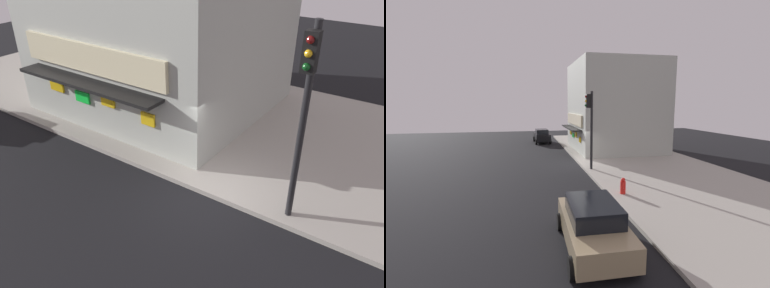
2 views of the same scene
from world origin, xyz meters
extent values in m
plane|color=black|center=(0.00, 0.00, 0.00)|extent=(54.38, 54.38, 0.00)
cube|color=#A39E93|center=(0.00, 5.02, 0.08)|extent=(36.25, 10.04, 0.17)
cube|color=#ADB2A8|center=(-5.54, 4.87, 4.52)|extent=(9.10, 8.07, 8.69)
cube|color=beige|center=(-5.54, 0.75, 3.24)|extent=(6.92, 0.16, 1.05)
cube|color=black|center=(-5.54, 0.40, 2.42)|extent=(6.55, 0.90, 0.12)
cube|color=yellow|center=(-7.78, 0.77, 1.75)|extent=(0.76, 0.08, 0.48)
cube|color=#19E53F|center=(-6.30, 0.77, 1.59)|extent=(0.73, 0.08, 0.43)
cube|color=yellow|center=(-4.91, 0.77, 1.81)|extent=(0.65, 0.08, 0.50)
cube|color=yellow|center=(-3.01, 0.77, 1.56)|extent=(0.58, 0.08, 0.46)
cylinder|color=black|center=(2.41, 0.47, 2.91)|extent=(0.18, 0.18, 5.48)
cube|color=black|center=(2.41, 0.22, 4.97)|extent=(0.32, 0.28, 0.95)
sphere|color=maroon|center=(2.41, 0.07, 5.27)|extent=(0.18, 0.18, 0.18)
sphere|color=yellow|center=(2.41, 0.07, 4.97)|extent=(0.18, 0.18, 0.18)
sphere|color=#0F4C19|center=(2.41, 0.07, 4.67)|extent=(0.18, 0.18, 0.18)
cylinder|color=#2D2D2D|center=(-8.89, 1.62, 0.58)|extent=(0.52, 0.52, 0.82)
cylinder|color=brown|center=(-2.39, 2.51, 0.64)|extent=(0.23, 0.23, 0.94)
cylinder|color=brown|center=(-2.59, 2.34, 0.64)|extent=(0.23, 0.23, 0.94)
cube|color=#334C8C|center=(-2.49, 2.43, 1.43)|extent=(0.49, 0.51, 0.64)
sphere|color=tan|center=(-2.49, 2.43, 1.89)|extent=(0.22, 0.22, 0.22)
cylinder|color=#334C8C|center=(-2.65, 2.63, 1.40)|extent=(0.14, 0.14, 0.57)
cylinder|color=#334C8C|center=(-2.32, 2.23, 1.40)|extent=(0.14, 0.14, 0.57)
cylinder|color=#59595B|center=(-4.06, 2.45, 0.37)|extent=(0.52, 0.52, 0.41)
sphere|color=#195623|center=(-4.06, 2.45, 0.85)|extent=(0.63, 0.63, 0.63)
cylinder|color=#59595B|center=(-7.43, 1.69, 0.35)|extent=(0.52, 0.52, 0.35)
sphere|color=#2D7A33|center=(-7.43, 1.69, 0.75)|extent=(0.54, 0.54, 0.54)
camera|label=1|loc=(4.99, -8.16, 7.46)|focal=35.95mm
camera|label=2|loc=(20.39, -4.18, 4.78)|focal=24.83mm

